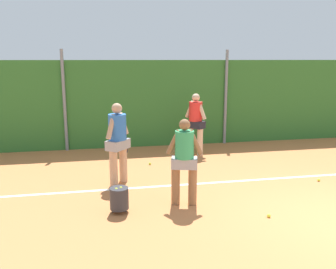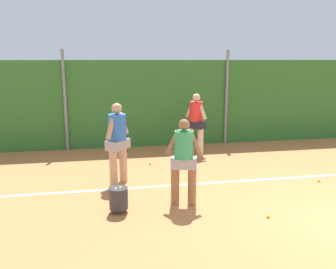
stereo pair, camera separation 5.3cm
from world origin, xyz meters
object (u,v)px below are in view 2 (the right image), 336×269
at_px(player_midcourt, 118,139).
at_px(tennis_ball_1, 319,180).
at_px(player_foreground_near, 184,157).
at_px(tennis_ball_5, 150,164).
at_px(ball_hopper, 119,198).
at_px(tennis_ball_4, 268,216).
at_px(tennis_ball_0, 189,166).
at_px(player_backcourt_far, 196,120).

relative_size(player_midcourt, tennis_ball_1, 29.10).
xyz_separation_m(player_foreground_near, tennis_ball_5, (-0.29, 2.88, -0.96)).
xyz_separation_m(ball_hopper, tennis_ball_4, (2.73, -0.75, -0.26)).
xyz_separation_m(player_midcourt, tennis_ball_5, (0.94, 1.37, -1.04)).
bearing_deg(ball_hopper, tennis_ball_0, 52.10).
bearing_deg(tennis_ball_0, tennis_ball_4, -78.24).
height_order(ball_hopper, tennis_ball_1, ball_hopper).
height_order(ball_hopper, tennis_ball_0, ball_hopper).
height_order(player_backcourt_far, ball_hopper, player_backcourt_far).
distance_m(player_foreground_near, ball_hopper, 1.50).
relative_size(player_backcourt_far, tennis_ball_1, 28.50).
height_order(tennis_ball_0, tennis_ball_4, same).
bearing_deg(player_midcourt, tennis_ball_4, -92.57).
relative_size(player_foreground_near, tennis_ball_4, 26.65).
xyz_separation_m(player_foreground_near, tennis_ball_4, (1.41, -0.92, -0.96)).
relative_size(player_midcourt, tennis_ball_5, 29.10).
bearing_deg(tennis_ball_1, player_backcourt_far, 126.58).
relative_size(tennis_ball_0, tennis_ball_4, 1.00).
relative_size(tennis_ball_4, tennis_ball_5, 1.00).
relative_size(player_foreground_near, tennis_ball_0, 26.65).
height_order(player_midcourt, tennis_ball_5, player_midcourt).
relative_size(player_foreground_near, player_midcourt, 0.92).
height_order(ball_hopper, tennis_ball_5, ball_hopper).
height_order(player_backcourt_far, tennis_ball_1, player_backcourt_far).
bearing_deg(tennis_ball_4, tennis_ball_1, 37.91).
xyz_separation_m(ball_hopper, tennis_ball_0, (2.03, 2.61, -0.26)).
distance_m(tennis_ball_4, tennis_ball_5, 4.16).
distance_m(player_foreground_near, player_midcourt, 1.95).
height_order(player_midcourt, tennis_ball_0, player_midcourt).
bearing_deg(ball_hopper, tennis_ball_5, 71.35).
height_order(player_foreground_near, tennis_ball_1, player_foreground_near).
bearing_deg(tennis_ball_0, ball_hopper, -127.90).
distance_m(player_midcourt, tennis_ball_0, 2.39).
xyz_separation_m(ball_hopper, tennis_ball_1, (4.85, 0.90, -0.26)).
distance_m(tennis_ball_0, tennis_ball_1, 3.30).
height_order(player_midcourt, player_backcourt_far, player_midcourt).
bearing_deg(tennis_ball_0, player_backcourt_far, 67.88).
xyz_separation_m(tennis_ball_1, tennis_ball_5, (-3.82, 2.14, 0.00)).
relative_size(player_midcourt, tennis_ball_4, 29.10).
distance_m(tennis_ball_0, tennis_ball_5, 1.09).
bearing_deg(ball_hopper, tennis_ball_1, 10.50).
distance_m(player_foreground_near, tennis_ball_1, 3.73).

